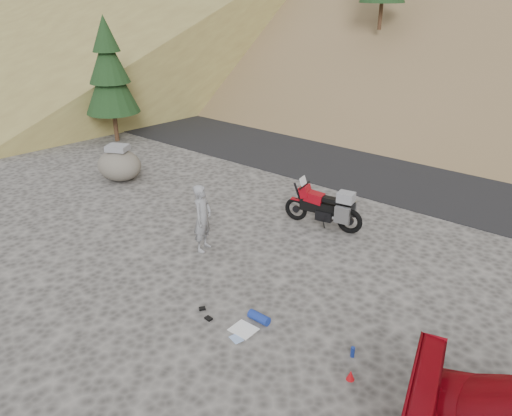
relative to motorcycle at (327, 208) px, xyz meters
The scene contains 14 objects.
ground 3.08m from the motorcycle, 93.15° to the right, with size 140.00×140.00×0.00m, color #3B3937.
road 6.01m from the motorcycle, 91.60° to the left, with size 120.00×7.00×0.05m, color black.
conifer_verge 11.50m from the motorcycle, behind, with size 2.20×2.20×5.04m.
motorcycle is the anchor object (origin of this frame).
man 3.52m from the motorcycle, 120.57° to the right, with size 0.64×0.42×1.75m, color gray.
boulder 7.47m from the motorcycle, behind, with size 1.87×1.69×1.21m.
small_rock 7.69m from the motorcycle, behind, with size 0.72×0.66×0.40m.
gear_white_cloth 5.00m from the motorcycle, 77.42° to the right, with size 0.48×0.43×0.02m, color white.
gear_blue_mat 4.62m from the motorcycle, 75.42° to the right, with size 0.19×0.19×0.47m, color navy.
gear_bottle 5.25m from the motorcycle, 53.39° to the right, with size 0.08×0.08×0.21m, color navy.
gear_funnel 5.83m from the motorcycle, 54.54° to the right, with size 0.15×0.15×0.19m, color red.
gear_glove_a 5.07m from the motorcycle, 86.38° to the right, with size 0.15×0.10×0.04m, color black.
gear_glove_b 4.91m from the motorcycle, 90.15° to the right, with size 0.13×0.10×0.04m, color black.
gear_blue_cloth 5.30m from the motorcycle, 77.40° to the right, with size 0.26×0.19×0.01m, color #8FACDD.
Camera 1 is at (6.34, -7.83, 6.25)m, focal length 35.00 mm.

